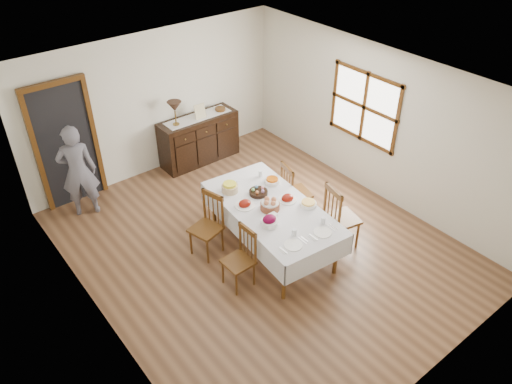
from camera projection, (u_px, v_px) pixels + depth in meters
ground at (260, 245)px, 7.74m from camera, size 6.00×6.00×0.00m
room_shell at (234, 145)px, 6.99m from camera, size 5.02×6.02×2.65m
dining_table at (272, 212)px, 7.30m from camera, size 1.36×2.36×0.78m
chair_left_near at (241, 257)px, 6.82m from camera, size 0.39×0.39×0.92m
chair_left_far at (208, 224)px, 7.35m from camera, size 0.51×0.51×1.00m
chair_right_near at (339, 216)px, 7.43m from camera, size 0.54×0.54×1.09m
chair_right_far at (294, 191)px, 8.06m from camera, size 0.50×0.50×1.00m
sideboard at (199, 139)px, 9.57m from camera, size 1.53×0.56×0.92m
person at (77, 168)px, 7.95m from camera, size 0.63×0.52×1.73m
bread_basket at (270, 205)px, 7.17m from camera, size 0.28×0.28×0.18m
egg_basket at (258, 192)px, 7.50m from camera, size 0.29×0.29×0.11m
ham_platter_a at (245, 204)px, 7.26m from camera, size 0.30×0.30×0.11m
ham_platter_b at (287, 198)px, 7.37m from camera, size 0.28×0.28×0.11m
beet_bowl at (269, 221)px, 6.87m from camera, size 0.24×0.24×0.15m
carrot_bowl at (272, 181)px, 7.74m from camera, size 0.24×0.24×0.09m
pineapple_bowl at (230, 188)px, 7.54m from camera, size 0.25×0.25×0.15m
casserole_dish at (308, 204)px, 7.26m from camera, size 0.25×0.25×0.07m
butter_dish at (272, 216)px, 7.01m from camera, size 0.15×0.10×0.07m
setting_left at (293, 241)px, 6.60m from camera, size 0.43×0.31×0.10m
setting_right at (322, 228)px, 6.81m from camera, size 0.43×0.31×0.10m
glass_far_a at (236, 183)px, 7.69m from camera, size 0.06×0.06×0.09m
glass_far_b at (260, 174)px, 7.88m from camera, size 0.06×0.06×0.11m
runner at (198, 117)px, 9.31m from camera, size 1.30×0.35×0.01m
table_lamp at (174, 107)px, 8.85m from camera, size 0.26×0.26×0.46m
picture_frame at (200, 112)px, 9.19m from camera, size 0.22×0.08×0.28m
deco_bowl at (220, 109)px, 9.52m from camera, size 0.20×0.20×0.06m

